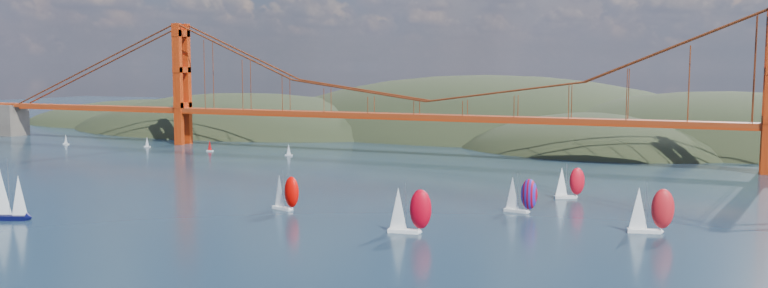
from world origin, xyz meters
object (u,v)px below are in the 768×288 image
at_px(sloop_navy, 5,193).
at_px(racer_rwb, 520,194).
at_px(racer_0, 285,192).
at_px(racer_3, 569,182).
at_px(racer_1, 409,209).
at_px(racer_2, 650,209).

distance_m(sloop_navy, racer_rwb, 121.32).
relative_size(racer_0, racer_3, 1.03).
height_order(sloop_navy, racer_0, sloop_navy).
xyz_separation_m(racer_1, racer_rwb, (16.52, 32.01, -0.59)).
bearing_deg(racer_rwb, racer_1, -107.86).
bearing_deg(racer_rwb, racer_0, -150.08).
bearing_deg(racer_2, racer_3, 109.82).
bearing_deg(racer_1, racer_rwb, 54.28).
relative_size(sloop_navy, racer_1, 1.33).
xyz_separation_m(sloop_navy, racer_3, (114.90, 81.26, -1.91)).
height_order(racer_1, racer_rwb, racer_1).
bearing_deg(racer_2, racer_1, -169.11).
height_order(racer_0, racer_3, racer_0).
distance_m(sloop_navy, racer_2, 145.24).
distance_m(racer_2, racer_rwb, 32.70).
bearing_deg(racer_0, racer_1, -1.08).
bearing_deg(racer_3, racer_rwb, -134.94).
distance_m(sloop_navy, racer_3, 140.75).
xyz_separation_m(racer_2, racer_3, (-23.21, 36.36, -0.70)).
height_order(racer_0, racer_1, racer_1).
bearing_deg(racer_rwb, sloop_navy, -142.92).
height_order(sloop_navy, racer_3, sloop_navy).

